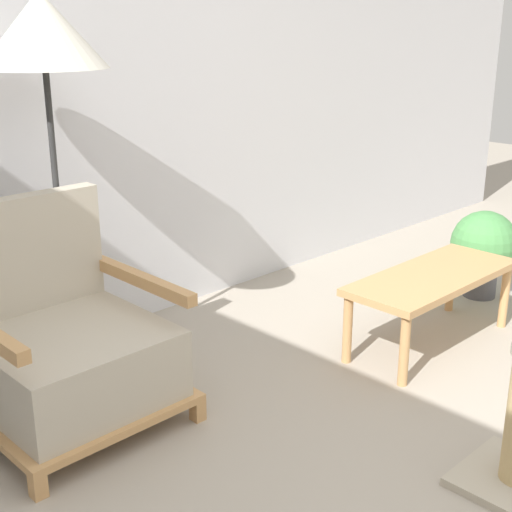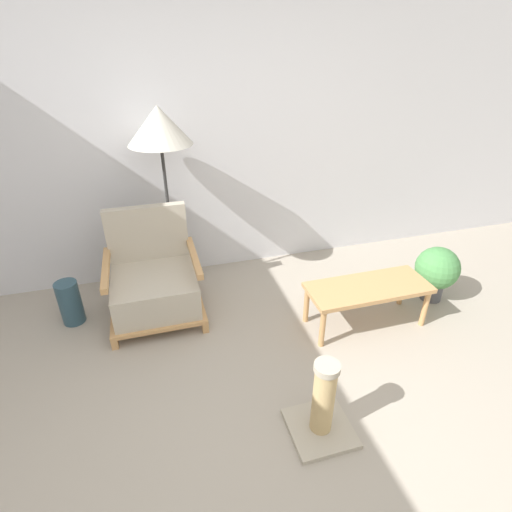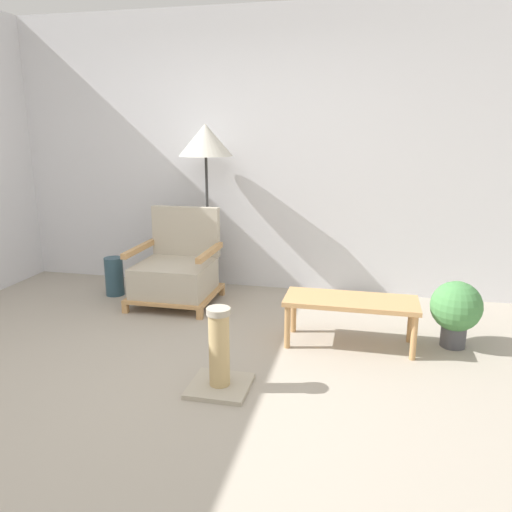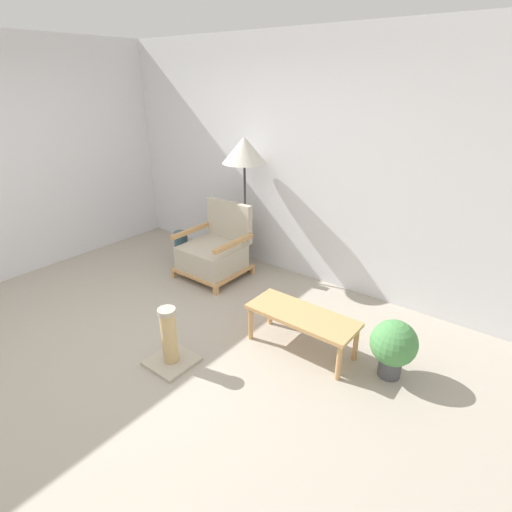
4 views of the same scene
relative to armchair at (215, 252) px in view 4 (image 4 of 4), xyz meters
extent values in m
plane|color=#A89E8E|center=(0.47, -1.64, -0.30)|extent=(14.00, 14.00, 0.00)
cube|color=silver|center=(0.47, 0.68, 1.05)|extent=(8.00, 0.06, 2.70)
cube|color=silver|center=(-1.91, -1.14, 1.05)|extent=(0.06, 8.00, 2.70)
cube|color=tan|center=(-0.35, -0.37, -0.26)|extent=(0.05, 0.05, 0.09)
cube|color=tan|center=(0.35, -0.37, -0.26)|extent=(0.05, 0.05, 0.09)
cube|color=tan|center=(-0.35, 0.29, -0.26)|extent=(0.05, 0.05, 0.09)
cube|color=tan|center=(0.35, 0.29, -0.26)|extent=(0.05, 0.05, 0.09)
cube|color=tan|center=(0.00, -0.04, -0.20)|extent=(0.74, 0.71, 0.03)
cube|color=#BCB29E|center=(0.00, -0.06, -0.05)|extent=(0.66, 0.61, 0.27)
cube|color=#BCB29E|center=(0.00, 0.28, 0.33)|extent=(0.66, 0.08, 0.47)
cube|color=tan|center=(-0.34, -0.04, 0.21)|extent=(0.05, 0.65, 0.05)
cube|color=tan|center=(0.34, -0.04, 0.21)|extent=(0.05, 0.65, 0.05)
cylinder|color=#2D2D2D|center=(0.20, 0.34, -0.29)|extent=(0.20, 0.20, 0.03)
cylinder|color=#2D2D2D|center=(0.20, 0.34, 0.38)|extent=(0.03, 0.03, 1.31)
cone|color=beige|center=(0.20, 0.34, 1.18)|extent=(0.51, 0.51, 0.29)
cube|color=tan|center=(1.62, -0.62, 0.05)|extent=(0.98, 0.39, 0.04)
cylinder|color=tan|center=(1.17, -0.77, -0.14)|extent=(0.04, 0.04, 0.33)
cylinder|color=tan|center=(2.07, -0.77, -0.14)|extent=(0.04, 0.04, 0.33)
cylinder|color=tan|center=(1.17, -0.46, -0.14)|extent=(0.04, 0.04, 0.33)
cylinder|color=tan|center=(2.07, -0.46, -0.14)|extent=(0.04, 0.04, 0.33)
cylinder|color=#2D4C5B|center=(-0.68, 0.07, -0.11)|extent=(0.18, 0.18, 0.38)
cylinder|color=#4C4C51|center=(2.38, -0.47, -0.22)|extent=(0.18, 0.18, 0.16)
sphere|color=#4C8E4C|center=(2.38, -0.47, 0.02)|extent=(0.37, 0.37, 0.37)
cube|color=#B2A893|center=(0.86, -1.46, -0.29)|extent=(0.37, 0.37, 0.03)
cylinder|color=tan|center=(0.86, -1.46, -0.04)|extent=(0.13, 0.13, 0.46)
cylinder|color=#B2A893|center=(0.86, -1.46, 0.21)|extent=(0.15, 0.15, 0.04)
camera|label=1|loc=(-1.24, -2.31, 1.22)|focal=50.00mm
camera|label=2|loc=(0.04, -2.88, 1.81)|focal=28.00mm
camera|label=3|loc=(1.70, -4.18, 1.28)|focal=35.00mm
camera|label=4|loc=(3.11, -3.18, 1.94)|focal=28.00mm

